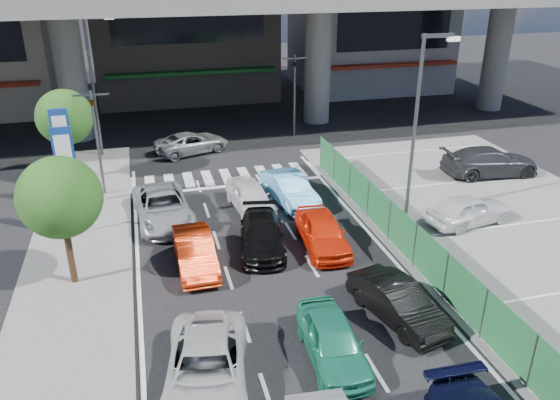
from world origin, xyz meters
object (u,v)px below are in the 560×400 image
object	(u,v)px
kei_truck_front_right	(289,189)
signboard_far	(63,145)
traffic_light_left	(94,118)
traffic_cone	(381,207)
hatch_black_mid_right	(397,302)
parked_sedan_dgrey	(490,161)
street_lamp_right	(420,114)
taxi_orange_left	(195,252)
taxi_teal_mid	(333,341)
sedan_white_front_mid	(250,196)
tree_near	(60,198)
wagon_silver_front_left	(163,207)
traffic_light_right	(295,76)
parked_sedan_white	(469,210)
sedan_white_mid_left	(206,368)
crossing_wagon_silver	(192,143)
street_lamp_left	(95,75)
signboard_near	(66,167)
taxi_orange_right	(322,232)
tree_far	(65,117)
sedan_black_mid	(262,235)

from	to	relation	value
kei_truck_front_right	signboard_far	bearing A→B (deg)	159.39
traffic_light_left	traffic_cone	size ratio (longest dim) A/B	6.85
hatch_black_mid_right	parked_sedan_dgrey	distance (m)	14.65
street_lamp_right	taxi_orange_left	xyz separation A→B (m)	(-9.84, -1.90, -4.12)
taxi_teal_mid	hatch_black_mid_right	bearing A→B (deg)	28.46
street_lamp_right	sedan_white_front_mid	distance (m)	8.35
tree_near	parked_sedan_dgrey	bearing A→B (deg)	15.07
wagon_silver_front_left	kei_truck_front_right	world-z (taller)	same
traffic_light_right	parked_sedan_white	world-z (taller)	traffic_light_right
wagon_silver_front_left	sedan_white_mid_left	bearing A→B (deg)	-92.06
taxi_orange_left	kei_truck_front_right	world-z (taller)	kei_truck_front_right
crossing_wagon_silver	parked_sedan_white	distance (m)	16.57
street_lamp_right	tree_near	bearing A→B (deg)	-171.97
sedan_white_front_mid	street_lamp_left	bearing A→B (deg)	119.81
signboard_near	crossing_wagon_silver	xyz separation A→B (m)	(5.89, 9.39, -2.45)
signboard_far	taxi_orange_right	bearing A→B (deg)	-33.49
street_lamp_right	taxi_orange_right	size ratio (longest dim) A/B	1.98
hatch_black_mid_right	taxi_orange_right	bearing A→B (deg)	84.62
sedan_white_mid_left	kei_truck_front_right	distance (m)	12.53
traffic_cone	wagon_silver_front_left	bearing A→B (deg)	168.54
taxi_orange_right	signboard_near	bearing A→B (deg)	162.76
signboard_near	parked_sedan_white	xyz separation A→B (m)	(16.47, -3.36, -2.34)
traffic_light_right	tree_far	xyz separation A→B (m)	(-13.30, -4.50, -0.55)
taxi_orange_right	sedan_white_front_mid	size ratio (longest dim) A/B	1.04
traffic_light_left	sedan_white_front_mid	size ratio (longest dim) A/B	1.34
traffic_light_left	tree_near	size ratio (longest dim) A/B	1.08
tree_near	tree_far	world-z (taller)	same
wagon_silver_front_left	kei_truck_front_right	bearing A→B (deg)	0.79
taxi_orange_right	sedan_white_mid_left	bearing A→B (deg)	-126.22
sedan_white_front_mid	traffic_light_left	bearing A→B (deg)	147.04
taxi_teal_mid	traffic_cone	world-z (taller)	taxi_teal_mid
taxi_orange_right	parked_sedan_dgrey	distance (m)	12.30
wagon_silver_front_left	parked_sedan_dgrey	size ratio (longest dim) A/B	0.97
taxi_orange_left	kei_truck_front_right	xyz separation A→B (m)	(5.03, 4.81, 0.04)
hatch_black_mid_right	parked_sedan_white	xyz separation A→B (m)	(6.02, 5.44, 0.09)
street_lamp_left	tree_far	bearing A→B (deg)	-112.84
tree_near	signboard_far	bearing A→B (deg)	94.90
taxi_orange_left	traffic_cone	bearing A→B (deg)	13.96
tree_far	crossing_wagon_silver	xyz separation A→B (m)	(6.49, 2.89, -2.77)
street_lamp_left	signboard_near	bearing A→B (deg)	-94.99
traffic_cone	taxi_orange_right	bearing A→B (deg)	-149.04
sedan_white_mid_left	crossing_wagon_silver	world-z (taller)	sedan_white_mid_left
traffic_light_left	tree_near	distance (m)	8.06
sedan_black_mid	taxi_orange_right	bearing A→B (deg)	-2.31
street_lamp_right	crossing_wagon_silver	bearing A→B (deg)	126.70
street_lamp_left	sedan_white_mid_left	xyz separation A→B (m)	(3.22, -20.36, -4.11)
tree_near	sedan_white_mid_left	distance (m)	7.94
traffic_light_right	signboard_near	xyz separation A→B (m)	(-12.70, -11.01, -0.87)
traffic_light_right	crossing_wagon_silver	xyz separation A→B (m)	(-6.81, -1.61, -3.32)
tree_far	taxi_orange_right	bearing A→B (deg)	-44.73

